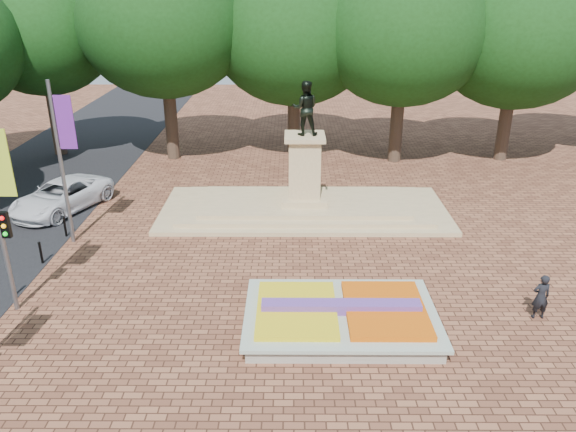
% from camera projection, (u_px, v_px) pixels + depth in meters
% --- Properties ---
extents(ground, '(90.00, 90.00, 0.00)m').
position_uv_depth(ground, '(308.00, 295.00, 20.45)').
color(ground, brown).
rests_on(ground, ground).
extents(flower_bed, '(6.30, 4.30, 0.91)m').
position_uv_depth(flower_bed, '(341.00, 316.00, 18.45)').
color(flower_bed, gray).
rests_on(flower_bed, ground).
extents(monument, '(14.00, 6.00, 6.40)m').
position_uv_depth(monument, '(304.00, 195.00, 27.48)').
color(monument, tan).
rests_on(monument, ground).
extents(tree_row_back, '(44.80, 8.80, 10.43)m').
position_uv_depth(tree_row_back, '(340.00, 50.00, 34.45)').
color(tree_row_back, '#33251C').
rests_on(tree_row_back, ground).
extents(van, '(4.44, 5.97, 1.51)m').
position_uv_depth(van, '(61.00, 196.00, 27.69)').
color(van, silver).
rests_on(van, ground).
extents(pedestrian, '(0.62, 0.43, 1.63)m').
position_uv_depth(pedestrian, '(541.00, 297.00, 18.75)').
color(pedestrian, black).
rests_on(pedestrian, ground).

